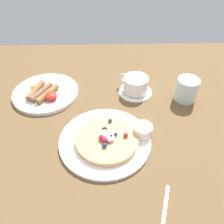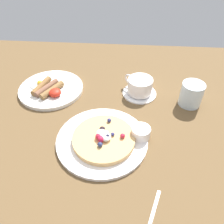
{
  "view_description": "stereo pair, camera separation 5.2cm",
  "coord_description": "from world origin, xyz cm",
  "px_view_note": "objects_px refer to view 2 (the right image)",
  "views": [
    {
      "loc": [
        0.96,
        -48.29,
        51.94
      ],
      "look_at": [
        2.3,
        3.91,
        4.0
      ],
      "focal_mm": 36.57,
      "sensor_mm": 36.0,
      "label": 1
    },
    {
      "loc": [
        6.17,
        -48.16,
        51.94
      ],
      "look_at": [
        2.3,
        3.91,
        4.0
      ],
      "focal_mm": 36.57,
      "sensor_mm": 36.0,
      "label": 2
    }
  ],
  "objects_px": {
    "coffee_saucer": "(139,93)",
    "coffee_cup": "(140,85)",
    "pancake_plate": "(102,140)",
    "syrup_ramekin": "(141,132)",
    "water_glass": "(191,94)",
    "breakfast_plate": "(51,89)"
  },
  "relations": [
    {
      "from": "coffee_saucer",
      "to": "coffee_cup",
      "type": "height_order",
      "value": "coffee_cup"
    },
    {
      "from": "pancake_plate",
      "to": "syrup_ramekin",
      "type": "distance_m",
      "value": 0.11
    },
    {
      "from": "coffee_cup",
      "to": "water_glass",
      "type": "relative_size",
      "value": 1.23
    },
    {
      "from": "breakfast_plate",
      "to": "coffee_cup",
      "type": "height_order",
      "value": "coffee_cup"
    },
    {
      "from": "pancake_plate",
      "to": "water_glass",
      "type": "relative_size",
      "value": 3.25
    },
    {
      "from": "pancake_plate",
      "to": "breakfast_plate",
      "type": "height_order",
      "value": "breakfast_plate"
    },
    {
      "from": "syrup_ramekin",
      "to": "coffee_cup",
      "type": "distance_m",
      "value": 0.22
    },
    {
      "from": "pancake_plate",
      "to": "coffee_cup",
      "type": "xyz_separation_m",
      "value": [
        0.11,
        0.24,
        0.03
      ]
    },
    {
      "from": "syrup_ramekin",
      "to": "water_glass",
      "type": "height_order",
      "value": "water_glass"
    },
    {
      "from": "pancake_plate",
      "to": "coffee_cup",
      "type": "relative_size",
      "value": 2.63
    },
    {
      "from": "pancake_plate",
      "to": "syrup_ramekin",
      "type": "relative_size",
      "value": 4.88
    },
    {
      "from": "syrup_ramekin",
      "to": "breakfast_plate",
      "type": "bearing_deg",
      "value": 146.91
    },
    {
      "from": "pancake_plate",
      "to": "water_glass",
      "type": "xyz_separation_m",
      "value": [
        0.28,
        0.19,
        0.04
      ]
    },
    {
      "from": "syrup_ramekin",
      "to": "coffee_cup",
      "type": "relative_size",
      "value": 0.54
    },
    {
      "from": "breakfast_plate",
      "to": "coffee_saucer",
      "type": "relative_size",
      "value": 1.91
    },
    {
      "from": "coffee_cup",
      "to": "water_glass",
      "type": "bearing_deg",
      "value": -14.17
    },
    {
      "from": "breakfast_plate",
      "to": "pancake_plate",
      "type": "bearing_deg",
      "value": -46.93
    },
    {
      "from": "pancake_plate",
      "to": "syrup_ramekin",
      "type": "height_order",
      "value": "syrup_ramekin"
    },
    {
      "from": "syrup_ramekin",
      "to": "coffee_saucer",
      "type": "distance_m",
      "value": 0.22
    },
    {
      "from": "pancake_plate",
      "to": "water_glass",
      "type": "distance_m",
      "value": 0.35
    },
    {
      "from": "syrup_ramekin",
      "to": "water_glass",
      "type": "xyz_separation_m",
      "value": [
        0.17,
        0.18,
        0.01
      ]
    },
    {
      "from": "syrup_ramekin",
      "to": "breakfast_plate",
      "type": "height_order",
      "value": "syrup_ramekin"
    }
  ]
}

